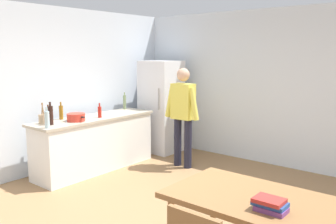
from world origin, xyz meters
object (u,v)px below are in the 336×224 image
at_px(bottle_sauce_red, 100,112).
at_px(bottle_beer_brown, 48,114).
at_px(bottle_vinegar_tall, 125,102).
at_px(bottle_water_clear, 47,119).
at_px(dining_table, 252,205).
at_px(book_stack, 270,205).
at_px(bottle_oil_amber, 61,112).
at_px(utensil_jar, 42,119).
at_px(cooking_pot, 76,117).
at_px(refrigerator, 161,107).
at_px(bottle_wine_dark, 50,115).
at_px(person, 183,111).

relative_size(bottle_sauce_red, bottle_beer_brown, 0.92).
relative_size(bottle_vinegar_tall, bottle_water_clear, 1.07).
bearing_deg(dining_table, bottle_water_clear, 178.28).
distance_m(bottle_vinegar_tall, book_stack, 4.43).
distance_m(dining_table, bottle_water_clear, 3.22).
bearing_deg(bottle_oil_amber, utensil_jar, -76.23).
height_order(bottle_water_clear, bottle_beer_brown, bottle_water_clear).
relative_size(cooking_pot, utensil_jar, 1.25).
bearing_deg(bottle_sauce_red, cooking_pot, -95.23).
bearing_deg(cooking_pot, bottle_water_clear, -77.76).
height_order(dining_table, book_stack, book_stack).
height_order(refrigerator, bottle_oil_amber, refrigerator).
bearing_deg(bottle_sauce_red, bottle_beer_brown, -116.93).
relative_size(refrigerator, bottle_sauce_red, 7.50).
distance_m(bottle_sauce_red, bottle_wine_dark, 0.86).
bearing_deg(bottle_vinegar_tall, bottle_wine_dark, -82.03).
bearing_deg(utensil_jar, bottle_vinegar_tall, 92.50).
distance_m(bottle_wine_dark, bottle_beer_brown, 0.32).
bearing_deg(person, utensil_jar, -121.74).
relative_size(refrigerator, bottle_oil_amber, 6.43).
relative_size(dining_table, utensil_jar, 4.37).
height_order(person, dining_table, person).
xyz_separation_m(bottle_sauce_red, bottle_vinegar_tall, (-0.33, 0.88, 0.04)).
distance_m(bottle_water_clear, book_stack, 3.46).
distance_m(cooking_pot, bottle_wine_dark, 0.43).
bearing_deg(cooking_pot, person, 56.31).
bearing_deg(dining_table, bottle_vinegar_tall, 151.01).
bearing_deg(bottle_beer_brown, book_stack, -8.50).
relative_size(bottle_oil_amber, book_stack, 1.08).
relative_size(bottle_wine_dark, bottle_beer_brown, 1.31).
xyz_separation_m(bottle_water_clear, book_stack, (3.44, -0.27, -0.22)).
xyz_separation_m(utensil_jar, bottle_beer_brown, (-0.12, 0.17, 0.03)).
bearing_deg(bottle_beer_brown, refrigerator, 81.29).
bearing_deg(refrigerator, bottle_vinegar_tall, -114.24).
relative_size(refrigerator, cooking_pot, 4.50).
height_order(bottle_oil_amber, book_stack, bottle_oil_amber).
bearing_deg(bottle_beer_brown, person, 53.25).
bearing_deg(refrigerator, bottle_beer_brown, -98.71).
bearing_deg(book_stack, refrigerator, 140.86).
distance_m(bottle_sauce_red, book_stack, 3.76).
distance_m(person, book_stack, 3.48).
distance_m(bottle_sauce_red, bottle_oil_amber, 0.61).
height_order(bottle_sauce_red, bottle_vinegar_tall, bottle_vinegar_tall).
distance_m(person, cooking_pot, 1.76).
height_order(refrigerator, book_stack, refrigerator).
relative_size(bottle_wine_dark, bottle_water_clear, 1.13).
relative_size(person, bottle_beer_brown, 6.54).
bearing_deg(cooking_pot, bottle_vinegar_tall, 102.23).
relative_size(refrigerator, bottle_beer_brown, 6.92).
height_order(refrigerator, cooking_pot, refrigerator).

